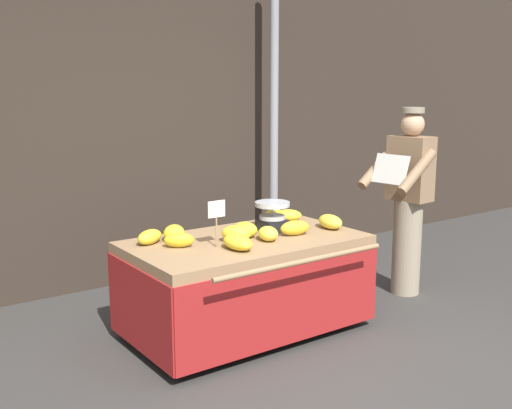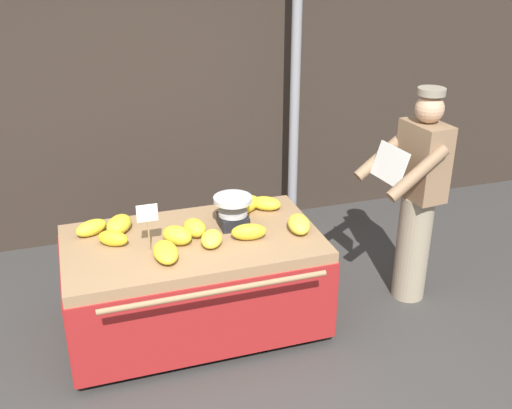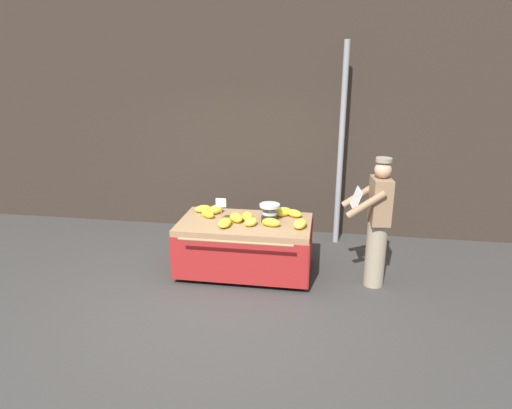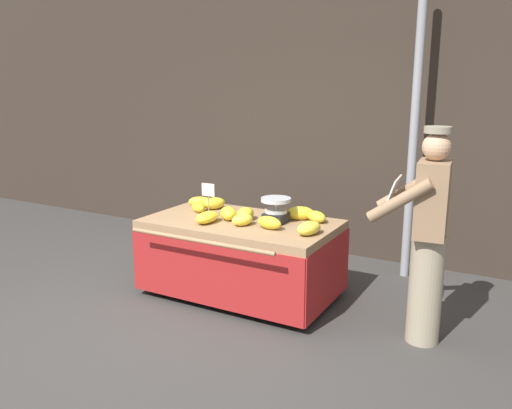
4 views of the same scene
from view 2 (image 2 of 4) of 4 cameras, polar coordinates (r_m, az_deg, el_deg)
name	(u,v)px [view 2 (image 2 of 4)]	position (r m, az deg, el deg)	size (l,w,h in m)	color
back_wall	(116,33)	(5.63, -13.01, 15.39)	(16.00, 0.24, 3.80)	#332821
street_pole	(295,72)	(5.56, 3.72, 12.29)	(0.09, 0.09, 3.13)	gray
banana_cart	(194,264)	(4.39, -5.88, -5.56)	(1.81, 1.22, 0.76)	#93704C
weighing_scale	(233,212)	(4.38, -2.18, -0.68)	(0.28, 0.28, 0.23)	black
price_sign	(147,217)	(4.06, -10.15, -1.21)	(0.14, 0.01, 0.34)	#997A51
banana_bunch_0	(195,228)	(4.30, -5.79, -2.18)	(0.15, 0.21, 0.12)	yellow
banana_bunch_1	(177,235)	(4.21, -7.42, -2.89)	(0.15, 0.22, 0.13)	yellow
banana_bunch_2	(299,224)	(4.35, 4.06, -1.83)	(0.16, 0.27, 0.11)	yellow
banana_bunch_3	(246,205)	(4.62, -0.97, -0.02)	(0.13, 0.27, 0.13)	yellow
banana_bunch_4	(166,252)	(4.03, -8.49, -4.43)	(0.16, 0.29, 0.11)	yellow
banana_bunch_5	(91,228)	(4.45, -15.20, -2.11)	(0.13, 0.24, 0.11)	yellow
banana_bunch_6	(249,232)	(4.23, -0.67, -2.58)	(0.12, 0.25, 0.12)	gold
banana_bunch_7	(266,203)	(4.68, 0.93, 0.11)	(0.14, 0.24, 0.10)	yellow
banana_bunch_8	(113,238)	(4.27, -13.28, -3.10)	(0.11, 0.22, 0.11)	gold
banana_bunch_9	(212,239)	(4.16, -4.18, -3.23)	(0.14, 0.21, 0.11)	yellow
banana_bunch_10	(119,224)	(4.44, -12.73, -1.83)	(0.16, 0.24, 0.12)	yellow
vendor_person	(417,197)	(4.77, 14.88, 0.65)	(0.61, 0.56, 1.71)	gray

